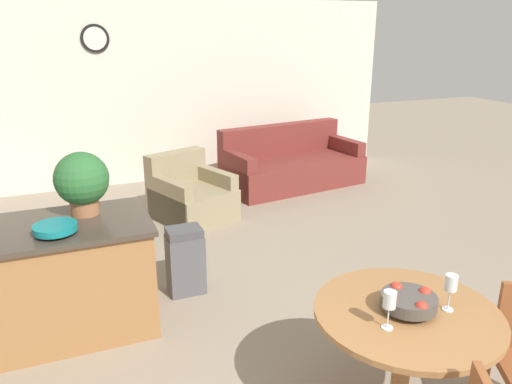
# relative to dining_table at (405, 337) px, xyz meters

# --- Properties ---
(wall_back) EXTENTS (8.00, 0.09, 2.70)m
(wall_back) POSITION_rel_dining_table_xyz_m (-0.47, 5.61, 0.76)
(wall_back) COLOR silver
(wall_back) RESTS_ON ground_plane
(dining_table) EXTENTS (1.07, 1.07, 0.77)m
(dining_table) POSITION_rel_dining_table_xyz_m (0.00, 0.00, 0.00)
(dining_table) COLOR #9E6B3D
(dining_table) RESTS_ON ground_plane
(fruit_bowl) EXTENTS (0.32, 0.32, 0.13)m
(fruit_bowl) POSITION_rel_dining_table_xyz_m (-0.00, 0.00, 0.24)
(fruit_bowl) COLOR #4C4742
(fruit_bowl) RESTS_ON dining_table
(wine_glass_left) EXTENTS (0.07, 0.07, 0.22)m
(wine_glass_left) POSITION_rel_dining_table_xyz_m (-0.21, -0.10, 0.34)
(wine_glass_left) COLOR silver
(wine_glass_left) RESTS_ON dining_table
(wine_glass_right) EXTENTS (0.07, 0.07, 0.22)m
(wine_glass_right) POSITION_rel_dining_table_xyz_m (0.22, -0.08, 0.34)
(wine_glass_right) COLOR silver
(wine_glass_right) RESTS_ON dining_table
(kitchen_island) EXTENTS (1.21, 0.84, 0.91)m
(kitchen_island) POSITION_rel_dining_table_xyz_m (-1.75, 1.78, -0.14)
(kitchen_island) COLOR #9E6B3D
(kitchen_island) RESTS_ON ground_plane
(teal_bowl) EXTENTS (0.31, 0.31, 0.07)m
(teal_bowl) POSITION_rel_dining_table_xyz_m (-1.83, 1.59, 0.36)
(teal_bowl) COLOR #147A7F
(teal_bowl) RESTS_ON kitchen_island
(potted_plant) EXTENTS (0.42, 0.42, 0.50)m
(potted_plant) POSITION_rel_dining_table_xyz_m (-1.60, 1.93, 0.58)
(potted_plant) COLOR #A36642
(potted_plant) RESTS_ON kitchen_island
(trash_bin) EXTENTS (0.32, 0.25, 0.62)m
(trash_bin) POSITION_rel_dining_table_xyz_m (-0.80, 2.02, -0.29)
(trash_bin) COLOR #56565B
(trash_bin) RESTS_ON ground_plane
(couch) EXTENTS (2.18, 1.23, 0.88)m
(couch) POSITION_rel_dining_table_xyz_m (1.49, 4.58, -0.30)
(couch) COLOR maroon
(couch) RESTS_ON ground_plane
(armchair) EXTENTS (1.07, 1.12, 0.80)m
(armchair) POSITION_rel_dining_table_xyz_m (-0.28, 3.79, -0.32)
(armchair) COLOR #998966
(armchair) RESTS_ON ground_plane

